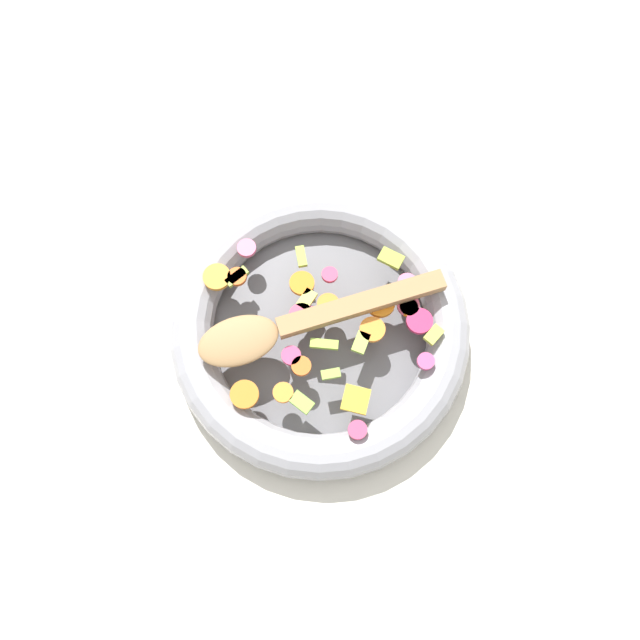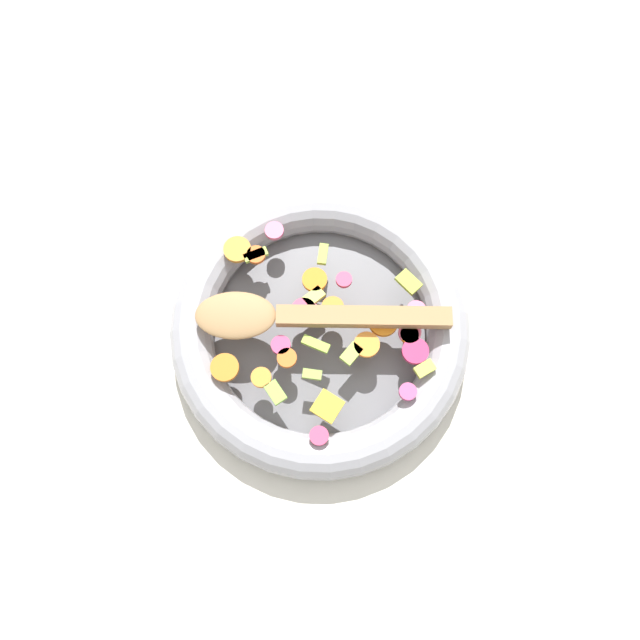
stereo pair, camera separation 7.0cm
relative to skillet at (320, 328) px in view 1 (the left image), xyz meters
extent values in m
plane|color=silver|center=(0.00, 0.00, -0.02)|extent=(4.00, 4.00, 0.00)
cylinder|color=slate|center=(0.00, 0.00, -0.02)|extent=(0.30, 0.30, 0.01)
torus|color=#9E9EA5|center=(0.00, 0.00, 0.00)|extent=(0.35, 0.35, 0.05)
cylinder|color=orange|center=(0.00, -0.06, 0.03)|extent=(0.04, 0.04, 0.01)
cylinder|color=orange|center=(-0.06, 0.01, 0.03)|extent=(0.03, 0.03, 0.01)
cylinder|color=orange|center=(0.04, 0.03, 0.03)|extent=(0.03, 0.03, 0.01)
cylinder|color=orange|center=(0.02, -0.01, 0.03)|extent=(0.04, 0.04, 0.01)
cylinder|color=orange|center=(0.03, 0.13, 0.03)|extent=(0.04, 0.04, 0.01)
cylinder|color=orange|center=(-0.10, 0.06, 0.03)|extent=(0.04, 0.04, 0.01)
cylinder|color=orange|center=(-0.09, 0.02, 0.03)|extent=(0.03, 0.03, 0.01)
cylinder|color=orange|center=(0.03, 0.10, 0.03)|extent=(0.02, 0.02, 0.01)
cylinder|color=orange|center=(-0.04, 0.09, 0.03)|extent=(0.03, 0.03, 0.01)
cylinder|color=orange|center=(0.03, -0.06, 0.03)|extent=(0.05, 0.05, 0.01)
cylinder|color=orange|center=(0.03, -0.10, 0.03)|extent=(0.03, 0.03, 0.01)
cube|color=#A4BD3E|center=(0.09, -0.07, 0.03)|extent=(0.03, 0.03, 0.01)
cube|color=#8DBF48|center=(-0.10, 0.00, 0.03)|extent=(0.02, 0.03, 0.01)
cube|color=#BFCC4B|center=(0.01, -0.13, 0.03)|extent=(0.03, 0.02, 0.01)
cube|color=#AACC4C|center=(0.03, 0.10, 0.03)|extent=(0.03, 0.03, 0.01)
cube|color=#B2C75B|center=(-0.05, 0.07, 0.03)|extent=(0.03, 0.02, 0.01)
cube|color=#BACF5C|center=(0.02, 0.02, 0.03)|extent=(0.03, 0.02, 0.01)
cube|color=#A6CB50|center=(-0.02, -0.05, 0.03)|extent=(0.03, 0.02, 0.01)
cube|color=#90AF49|center=(-0.06, -0.02, 0.03)|extent=(0.02, 0.02, 0.01)
cube|color=#A1CB46|center=(-0.03, -0.01, 0.03)|extent=(0.01, 0.03, 0.01)
cube|color=#A4C645|center=(0.07, 0.04, 0.03)|extent=(0.03, 0.02, 0.01)
cylinder|color=#C82D5D|center=(0.02, -0.11, 0.03)|extent=(0.04, 0.04, 0.01)
cylinder|color=#DC4070|center=(-0.05, 0.02, 0.03)|extent=(0.02, 0.02, 0.01)
cylinder|color=#CB3D71|center=(0.00, 0.01, 0.03)|extent=(0.03, 0.03, 0.01)
cylinder|color=#CF4C83|center=(-0.02, -0.12, 0.03)|extent=(0.03, 0.03, 0.01)
cylinder|color=#D2516D|center=(0.04, -0.09, 0.03)|extent=(0.03, 0.03, 0.01)
cylinder|color=pink|center=(0.06, -0.09, 0.03)|extent=(0.03, 0.03, 0.01)
cylinder|color=#D3426A|center=(-0.11, -0.06, 0.03)|extent=(0.02, 0.02, 0.01)
cylinder|color=pink|center=(0.07, 0.10, 0.03)|extent=(0.03, 0.03, 0.01)
cylinder|color=#CF4263|center=(0.00, 0.02, 0.03)|extent=(0.03, 0.03, 0.01)
cylinder|color=#DA3F64|center=(0.05, 0.00, 0.03)|extent=(0.03, 0.03, 0.01)
cube|color=gold|center=(-0.08, -0.06, 0.03)|extent=(0.03, 0.03, 0.01)
cube|color=#A87F51|center=(0.02, -0.04, 0.04)|extent=(0.11, 0.18, 0.01)
ellipsoid|color=#A87F51|center=(-0.05, 0.08, 0.04)|extent=(0.09, 0.11, 0.01)
camera|label=1|loc=(-0.22, -0.04, 0.69)|focal=35.00mm
camera|label=2|loc=(-0.19, -0.11, 0.69)|focal=35.00mm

